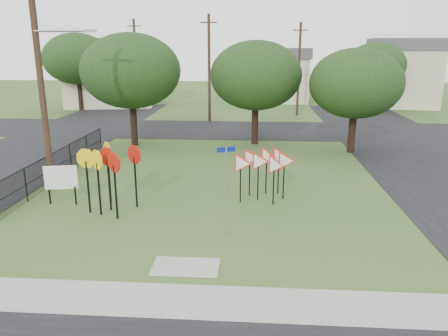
# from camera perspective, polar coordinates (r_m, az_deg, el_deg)

# --- Properties ---
(ground) EXTENTS (140.00, 140.00, 0.00)m
(ground) POSITION_cam_1_polar(r_m,az_deg,el_deg) (15.58, -3.64, -8.61)
(ground) COLOR #31501E
(sidewalk) EXTENTS (30.00, 1.60, 0.02)m
(sidewalk) POSITION_cam_1_polar(r_m,az_deg,el_deg) (11.91, -6.43, -16.83)
(sidewalk) COLOR gray
(sidewalk) RESTS_ON ground
(planting_strip) EXTENTS (30.00, 0.80, 0.02)m
(planting_strip) POSITION_cam_1_polar(r_m,az_deg,el_deg) (10.94, -7.62, -20.17)
(planting_strip) COLOR #31501E
(planting_strip) RESTS_ON ground
(street_left) EXTENTS (8.00, 50.00, 0.02)m
(street_left) POSITION_cam_1_polar(r_m,az_deg,el_deg) (28.56, -25.38, 1.19)
(street_left) COLOR black
(street_left) RESTS_ON ground
(street_right) EXTENTS (8.00, 50.00, 0.02)m
(street_right) POSITION_cam_1_polar(r_m,az_deg,el_deg) (26.84, 25.85, 0.28)
(street_right) COLOR black
(street_right) RESTS_ON ground
(street_far) EXTENTS (60.00, 8.00, 0.02)m
(street_far) POSITION_cam_1_polar(r_m,az_deg,el_deg) (34.72, 0.73, 5.03)
(street_far) COLOR black
(street_far) RESTS_ON ground
(curb_pad) EXTENTS (2.00, 1.20, 0.02)m
(curb_pad) POSITION_cam_1_polar(r_m,az_deg,el_deg) (13.44, -5.03, -12.75)
(curb_pad) COLOR gray
(curb_pad) RESTS_ON ground
(street_name_sign) EXTENTS (0.61, 0.27, 3.16)m
(street_name_sign) POSITION_cam_1_polar(r_m,az_deg,el_deg) (14.85, 0.26, -2.35)
(street_name_sign) COLOR gray
(street_name_sign) RESTS_ON ground
(stop_sign_cluster) EXTENTS (2.43, 2.39, 2.63)m
(stop_sign_cluster) POSITION_cam_1_polar(r_m,az_deg,el_deg) (17.65, -14.89, 0.49)
(stop_sign_cluster) COLOR black
(stop_sign_cluster) RESTS_ON ground
(yield_sign_cluster) EXTENTS (2.79, 1.89, 2.18)m
(yield_sign_cluster) POSITION_cam_1_polar(r_m,az_deg,el_deg) (18.69, 5.34, 0.74)
(yield_sign_cluster) COLOR black
(yield_sign_cluster) RESTS_ON ground
(info_board) EXTENTS (1.31, 0.29, 1.66)m
(info_board) POSITION_cam_1_polar(r_m,az_deg,el_deg) (19.23, -20.54, -1.35)
(info_board) COLOR black
(info_board) RESTS_ON ground
(utility_pole_main) EXTENTS (3.55, 0.33, 10.00)m
(utility_pole_main) POSITION_cam_1_polar(r_m,az_deg,el_deg) (20.76, -22.75, 11.20)
(utility_pole_main) COLOR #3B291B
(utility_pole_main) RESTS_ON ground
(far_pole_a) EXTENTS (1.40, 0.24, 9.00)m
(far_pole_a) POSITION_cam_1_polar(r_m,az_deg,el_deg) (38.32, -1.95, 12.94)
(far_pole_a) COLOR #3B291B
(far_pole_a) RESTS_ON ground
(far_pole_b) EXTENTS (1.40, 0.24, 8.50)m
(far_pole_b) POSITION_cam_1_polar(r_m,az_deg,el_deg) (42.31, 9.75, 12.64)
(far_pole_b) COLOR #3B291B
(far_pole_b) RESTS_ON ground
(far_pole_c) EXTENTS (1.40, 0.24, 9.00)m
(far_pole_c) POSITION_cam_1_polar(r_m,az_deg,el_deg) (45.71, -11.43, 13.08)
(far_pole_c) COLOR #3B291B
(far_pole_c) RESTS_ON ground
(fence_run) EXTENTS (0.05, 11.55, 1.50)m
(fence_run) POSITION_cam_1_polar(r_m,az_deg,el_deg) (23.15, -20.52, 0.61)
(fence_run) COLOR black
(fence_run) RESTS_ON ground
(house_left) EXTENTS (10.58, 8.88, 7.20)m
(house_left) POSITION_cam_1_polar(r_m,az_deg,el_deg) (50.73, -14.63, 12.03)
(house_left) COLOR beige
(house_left) RESTS_ON ground
(house_mid) EXTENTS (8.40, 8.40, 6.20)m
(house_mid) POSITION_cam_1_polar(r_m,az_deg,el_deg) (54.21, 6.34, 12.10)
(house_mid) COLOR beige
(house_mid) RESTS_ON ground
(house_right) EXTENTS (8.30, 8.30, 7.20)m
(house_right) POSITION_cam_1_polar(r_m,az_deg,el_deg) (52.64, 22.25, 11.51)
(house_right) COLOR beige
(house_right) RESTS_ON ground
(tree_near_left) EXTENTS (6.40, 6.40, 7.27)m
(tree_near_left) POSITION_cam_1_polar(r_m,az_deg,el_deg) (29.22, -12.07, 12.28)
(tree_near_left) COLOR black
(tree_near_left) RESTS_ON ground
(tree_near_mid) EXTENTS (6.00, 6.00, 6.80)m
(tree_near_mid) POSITION_cam_1_polar(r_m,az_deg,el_deg) (29.13, 4.19, 11.94)
(tree_near_mid) COLOR black
(tree_near_mid) RESTS_ON ground
(tree_near_right) EXTENTS (5.60, 5.60, 6.33)m
(tree_near_right) POSITION_cam_1_polar(r_m,az_deg,el_deg) (27.82, 16.84, 10.51)
(tree_near_right) COLOR black
(tree_near_right) RESTS_ON ground
(tree_far_left) EXTENTS (6.80, 6.80, 7.73)m
(tree_far_left) POSITION_cam_1_polar(r_m,az_deg,el_deg) (47.61, -18.65, 13.37)
(tree_far_left) COLOR black
(tree_far_left) RESTS_ON ground
(tree_far_right) EXTENTS (6.00, 6.00, 6.80)m
(tree_far_right) POSITION_cam_1_polar(r_m,az_deg,el_deg) (47.65, 19.15, 12.56)
(tree_far_right) COLOR black
(tree_far_right) RESTS_ON ground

